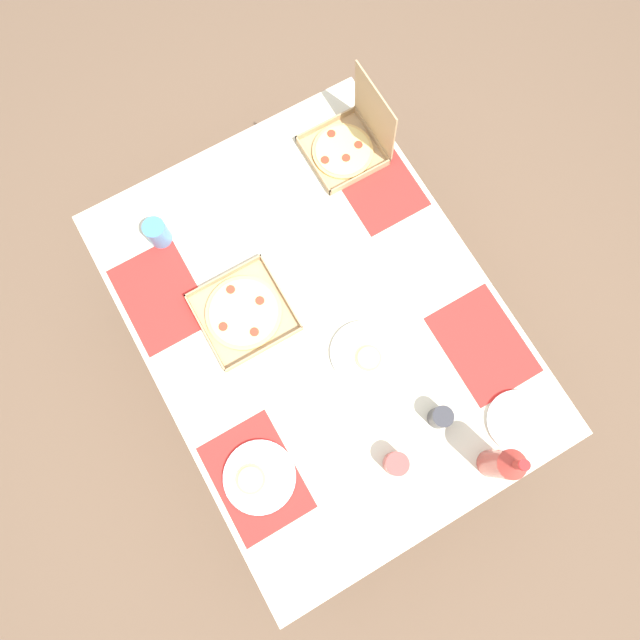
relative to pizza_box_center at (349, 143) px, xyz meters
The scene contains 19 objects.
ground_plane 1.05m from the pizza_box_center, 39.19° to the right, with size 6.00×6.00×0.00m, color brown.
dining_table 0.69m from the pizza_box_center, 39.19° to the right, with size 1.58×1.19×0.75m.
placemat_near_left 0.89m from the pizza_box_center, 79.24° to the right, with size 0.36×0.26×0.00m, color red.
placemat_near_right 1.24m from the pizza_box_center, 44.79° to the right, with size 0.36×0.26×0.00m, color red.
placemat_far_left 0.17m from the pizza_box_center, ahead, with size 0.36×0.26×0.00m, color red.
placemat_far_right 0.88m from the pizza_box_center, ahead, with size 0.36×0.26×0.00m, color red.
pizza_box_center is the anchor object (origin of this frame).
pizza_box_edge_far 0.74m from the pizza_box_center, 60.23° to the right, with size 0.31×0.31×0.04m.
plate_far_right 1.23m from the pizza_box_center, 44.37° to the right, with size 0.24×0.24×0.03m.
plate_near_right 0.79m from the pizza_box_center, 26.99° to the right, with size 0.22×0.22×0.03m.
plate_near_left 1.16m from the pizza_box_center, ahead, with size 0.21×0.21×0.02m.
soda_bottle 1.24m from the pizza_box_center, ahead, with size 0.09×0.09×0.32m.
cup_red 1.16m from the pizza_box_center, 23.17° to the right, with size 0.08×0.08×0.09m, color #BF4742.
cup_clear_left 0.77m from the pizza_box_center, 92.13° to the right, with size 0.08×0.08×0.11m, color teal.
cup_clear_right 1.04m from the pizza_box_center, 14.01° to the right, with size 0.07×0.07×0.09m, color #333338.
knife_by_near_left 0.34m from the pizza_box_center, 42.71° to the right, with size 0.21×0.02×0.01m, color #B7B7BC.
fork_by_far_left 0.53m from the pizza_box_center, 96.16° to the right, with size 0.19×0.02×0.01m, color #B7B7BC.
knife_by_far_right 0.63m from the pizza_box_center, ahead, with size 0.21×0.02×0.01m, color #B7B7BC.
fork_by_near_right 0.98m from the pizza_box_center, 47.36° to the right, with size 0.19×0.02×0.01m, color #B7B7BC.
Camera 1 is at (0.40, -0.23, 2.65)m, focal length 31.33 mm.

